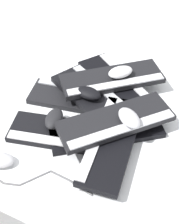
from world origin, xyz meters
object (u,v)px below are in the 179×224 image
object	(u,v)px
keyboard_0	(106,130)
keyboard_2	(80,98)
keyboard_6	(112,79)
keyboard_4	(95,98)
mouse_1	(88,93)
keyboard_3	(66,135)
keyboard_7	(112,140)
mouse_4	(54,119)
keyboard_1	(114,96)
mouse_0	(0,160)
mouse_2	(120,72)
mouse_3	(128,118)
keyboard_5	(117,85)
keyboard_8	(116,121)

from	to	relation	value
keyboard_0	keyboard_2	xyz separation A→B (m)	(-0.21, 0.01, 0.00)
keyboard_2	keyboard_6	bearing A→B (deg)	79.69
keyboard_0	keyboard_4	bearing A→B (deg)	163.22
mouse_1	keyboard_3	bearing A→B (deg)	-89.40
keyboard_7	keyboard_3	bearing A→B (deg)	-140.22
mouse_4	keyboard_7	bearing A→B (deg)	-102.48
keyboard_0	keyboard_6	world-z (taller)	keyboard_6
keyboard_1	mouse_0	bearing A→B (deg)	-83.97
keyboard_2	keyboard_3	xyz separation A→B (m)	(0.14, -0.16, 0.00)
keyboard_1	mouse_1	xyz separation A→B (m)	(-0.01, -0.12, 0.07)
mouse_2	keyboard_3	bearing A→B (deg)	-154.02
mouse_4	mouse_3	bearing A→B (deg)	-88.45
keyboard_2	keyboard_5	world-z (taller)	keyboard_5
keyboard_3	keyboard_8	world-z (taller)	keyboard_8
mouse_2	mouse_0	bearing A→B (deg)	-163.16
keyboard_6	keyboard_7	xyz separation A→B (m)	(0.26, -0.19, -0.03)
keyboard_3	keyboard_8	size ratio (longest dim) A/B	0.91
keyboard_0	mouse_0	distance (m)	0.41
keyboard_4	mouse_4	size ratio (longest dim) A/B	4.08
keyboard_5	mouse_2	distance (m)	0.07
mouse_3	mouse_4	world-z (taller)	mouse_3
keyboard_5	keyboard_6	bearing A→B (deg)	-130.46
keyboard_5	mouse_0	world-z (taller)	keyboard_5
keyboard_2	mouse_3	xyz separation A→B (m)	(0.28, 0.04, 0.10)
keyboard_5	mouse_3	xyz separation A→B (m)	(0.23, -0.13, 0.07)
keyboard_4	mouse_1	size ratio (longest dim) A/B	4.08
keyboard_6	keyboard_8	bearing A→B (deg)	-32.55
keyboard_0	keyboard_1	distance (m)	0.20
keyboard_4	keyboard_0	bearing A→B (deg)	-16.78
keyboard_5	mouse_4	distance (m)	0.33
keyboard_0	keyboard_3	bearing A→B (deg)	-114.02
keyboard_0	mouse_4	size ratio (longest dim) A/B	4.22
keyboard_5	mouse_0	bearing A→B (deg)	-81.96
mouse_0	mouse_2	xyz separation A→B (m)	(-0.08, 0.59, 0.09)
keyboard_6	mouse_1	distance (m)	0.14
keyboard_1	keyboard_3	distance (m)	0.30
keyboard_2	mouse_2	world-z (taller)	mouse_2
mouse_0	keyboard_5	bearing A→B (deg)	46.08
keyboard_4	mouse_0	distance (m)	0.46
keyboard_3	mouse_1	size ratio (longest dim) A/B	3.82
mouse_2	keyboard_6	bearing A→B (deg)	160.66
keyboard_2	keyboard_8	size ratio (longest dim) A/B	0.92
mouse_0	mouse_2	size ratio (longest dim) A/B	1.00
mouse_3	mouse_2	bearing A→B (deg)	155.97
mouse_0	keyboard_2	bearing A→B (deg)	54.70
keyboard_3	keyboard_5	xyz separation A→B (m)	(-0.10, 0.32, 0.03)
keyboard_7	keyboard_5	bearing A→B (deg)	139.89
keyboard_3	keyboard_4	bearing A→B (deg)	113.71
keyboard_4	mouse_3	world-z (taller)	mouse_3
keyboard_4	mouse_0	size ratio (longest dim) A/B	4.08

